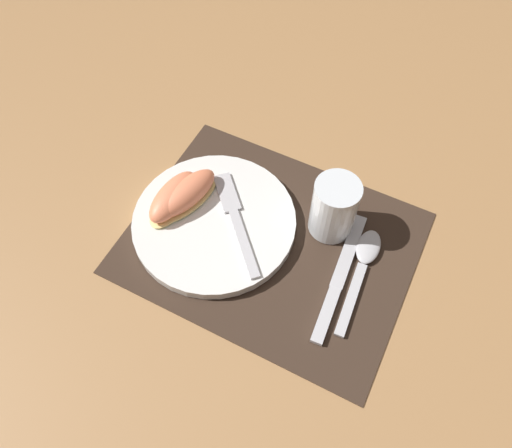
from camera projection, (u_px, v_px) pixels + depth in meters
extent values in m
plane|color=#A37547|center=(271.00, 243.00, 0.74)|extent=(3.00, 3.00, 0.00)
cube|color=#38281E|center=(271.00, 242.00, 0.74)|extent=(0.41, 0.32, 0.00)
cylinder|color=white|center=(214.00, 222.00, 0.75)|extent=(0.24, 0.24, 0.02)
cylinder|color=silver|center=(334.00, 208.00, 0.71)|extent=(0.07, 0.07, 0.10)
cylinder|color=#F9AD19|center=(331.00, 220.00, 0.74)|extent=(0.05, 0.05, 0.03)
cube|color=#BCBCC1|center=(326.00, 315.00, 0.67)|extent=(0.02, 0.09, 0.01)
cube|color=#BCBCC1|center=(349.00, 251.00, 0.73)|extent=(0.03, 0.13, 0.01)
cube|color=#BCBCC1|center=(351.00, 299.00, 0.69)|extent=(0.02, 0.12, 0.01)
ellipsoid|color=#BCBCC1|center=(368.00, 247.00, 0.73)|extent=(0.04, 0.06, 0.01)
cube|color=#BCBCC1|center=(244.00, 243.00, 0.71)|extent=(0.09, 0.09, 0.00)
cube|color=#BCBCC1|center=(227.00, 193.00, 0.76)|extent=(0.07, 0.07, 0.00)
ellipsoid|color=#F4DB84|center=(189.00, 197.00, 0.76)|extent=(0.08, 0.12, 0.01)
ellipsoid|color=#F4845B|center=(188.00, 191.00, 0.74)|extent=(0.07, 0.12, 0.04)
ellipsoid|color=#F4DB84|center=(174.00, 202.00, 0.75)|extent=(0.06, 0.11, 0.01)
ellipsoid|color=#F4845B|center=(173.00, 197.00, 0.74)|extent=(0.05, 0.10, 0.04)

